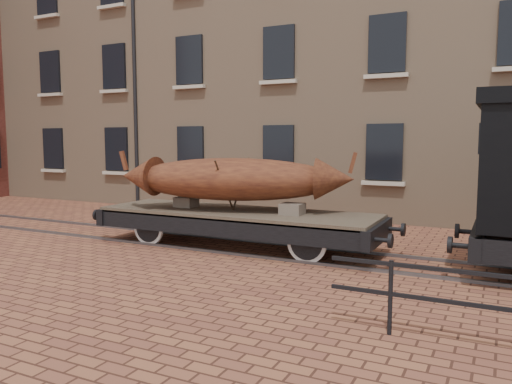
% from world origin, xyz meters
% --- Properties ---
extents(ground, '(90.00, 90.00, 0.00)m').
position_xyz_m(ground, '(0.00, 0.00, 0.00)').
color(ground, brown).
extents(warehouse_cream, '(40.00, 10.19, 14.00)m').
position_xyz_m(warehouse_cream, '(3.00, 9.99, 7.00)').
color(warehouse_cream, tan).
rests_on(warehouse_cream, ground).
extents(rail_track, '(30.00, 1.52, 0.06)m').
position_xyz_m(rail_track, '(0.00, 0.00, 0.03)').
color(rail_track, '#59595E').
rests_on(rail_track, ground).
extents(flatcar_wagon, '(7.58, 2.05, 1.14)m').
position_xyz_m(flatcar_wagon, '(-1.39, -0.00, 0.71)').
color(flatcar_wagon, brown).
rests_on(flatcar_wagon, ground).
extents(iron_boat, '(5.70, 2.80, 1.41)m').
position_xyz_m(iron_boat, '(-1.48, 0.00, 1.64)').
color(iron_boat, brown).
rests_on(iron_boat, flatcar_wagon).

